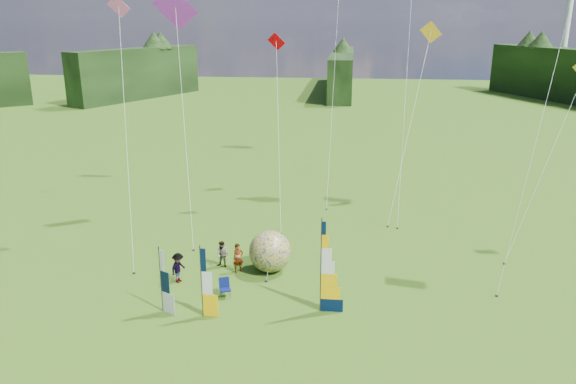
# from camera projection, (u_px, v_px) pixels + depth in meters

# --- Properties ---
(ground) EXTENTS (220.00, 220.00, 0.00)m
(ground) POSITION_uv_depth(u_px,v_px,m) (300.00, 333.00, 25.71)
(ground) COLOR #4D701B
(ground) RESTS_ON ground
(treeline_ring) EXTENTS (210.00, 210.00, 8.00)m
(treeline_ring) POSITION_uv_depth(u_px,v_px,m) (300.00, 253.00, 24.50)
(treeline_ring) COLOR #274818
(treeline_ring) RESTS_ON ground
(turbine_right) EXTENTS (8.00, 1.20, 30.00)m
(turbine_right) POSITION_uv_depth(u_px,v_px,m) (569.00, 10.00, 113.03)
(turbine_right) COLOR silver
(turbine_right) RESTS_ON ground
(feather_banner_main) EXTENTS (1.28, 0.10, 4.71)m
(feather_banner_main) POSITION_uv_depth(u_px,v_px,m) (321.00, 267.00, 26.92)
(feather_banner_main) COLOR #051533
(feather_banner_main) RESTS_ON ground
(side_banner_left) EXTENTS (0.99, 0.14, 3.56)m
(side_banner_left) POSITION_uv_depth(u_px,v_px,m) (202.00, 283.00, 26.64)
(side_banner_left) COLOR #FFBA03
(side_banner_left) RESTS_ON ground
(side_banner_far) EXTENTS (0.93, 0.50, 3.32)m
(side_banner_far) POSITION_uv_depth(u_px,v_px,m) (161.00, 281.00, 27.09)
(side_banner_far) COLOR white
(side_banner_far) RESTS_ON ground
(bol_inflatable) EXTENTS (2.46, 2.46, 2.38)m
(bol_inflatable) POSITION_uv_depth(u_px,v_px,m) (270.00, 251.00, 31.64)
(bol_inflatable) COLOR #00127A
(bol_inflatable) RESTS_ON ground
(spectator_a) EXTENTS (0.74, 0.69, 1.71)m
(spectator_a) POSITION_uv_depth(u_px,v_px,m) (238.00, 258.00, 31.59)
(spectator_a) COLOR #66594C
(spectator_a) RESTS_ON ground
(spectator_b) EXTENTS (0.83, 0.54, 1.57)m
(spectator_b) POSITION_uv_depth(u_px,v_px,m) (222.00, 254.00, 32.24)
(spectator_b) COLOR #66594C
(spectator_b) RESTS_ON ground
(spectator_c) EXTENTS (0.75, 1.16, 1.69)m
(spectator_c) POSITION_uv_depth(u_px,v_px,m) (178.00, 268.00, 30.39)
(spectator_c) COLOR #66594C
(spectator_c) RESTS_ON ground
(spectator_d) EXTENTS (0.99, 0.91, 1.64)m
(spectator_d) POSITION_uv_depth(u_px,v_px,m) (259.00, 253.00, 32.32)
(spectator_d) COLOR #66594C
(spectator_d) RESTS_ON ground
(camp_chair) EXTENTS (0.77, 0.77, 1.02)m
(camp_chair) POSITION_uv_depth(u_px,v_px,m) (225.00, 288.00, 28.83)
(camp_chair) COLOR #061041
(camp_chair) RESTS_ON ground
(kite_whale) EXTENTS (5.15, 15.48, 23.54)m
(kite_whale) POSITION_uv_depth(u_px,v_px,m) (409.00, 47.00, 40.44)
(kite_whale) COLOR black
(kite_whale) RESTS_ON ground
(kite_rainbow_delta) EXTENTS (11.35, 14.94, 16.94)m
(kite_rainbow_delta) POSITION_uv_depth(u_px,v_px,m) (183.00, 104.00, 36.18)
(kite_rainbow_delta) COLOR red
(kite_rainbow_delta) RESTS_ON ground
(kite_parafoil) EXTENTS (11.46, 12.77, 19.20)m
(kite_parafoil) POSITION_uv_depth(u_px,v_px,m) (544.00, 103.00, 28.94)
(kite_parafoil) COLOR red
(kite_parafoil) RESTS_ON ground
(small_kite_red) EXTENTS (3.88, 9.56, 13.18)m
(small_kite_red) POSITION_uv_depth(u_px,v_px,m) (279.00, 126.00, 38.82)
(small_kite_red) COLOR #DD0007
(small_kite_red) RESTS_ON ground
(small_kite_orange) EXTENTS (6.93, 11.78, 14.10)m
(small_kite_orange) POSITION_uv_depth(u_px,v_px,m) (411.00, 115.00, 40.33)
(small_kite_orange) COLOR #FAAC1D
(small_kite_orange) RESTS_ON ground
(small_kite_yellow) EXTENTS (9.48, 9.64, 12.00)m
(small_kite_yellow) POSITION_uv_depth(u_px,v_px,m) (547.00, 155.00, 33.16)
(small_kite_yellow) COLOR yellow
(small_kite_yellow) RESTS_ON ground
(small_kite_pink) EXTENTS (5.35, 9.38, 15.57)m
(small_kite_pink) POSITION_uv_depth(u_px,v_px,m) (125.00, 126.00, 32.61)
(small_kite_pink) COLOR #CF568F
(small_kite_pink) RESTS_ON ground
(small_kite_green) EXTENTS (4.13, 12.93, 20.85)m
(small_kite_green) POSITION_uv_depth(u_px,v_px,m) (335.00, 62.00, 43.69)
(small_kite_green) COLOR #0FA11E
(small_kite_green) RESTS_ON ground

